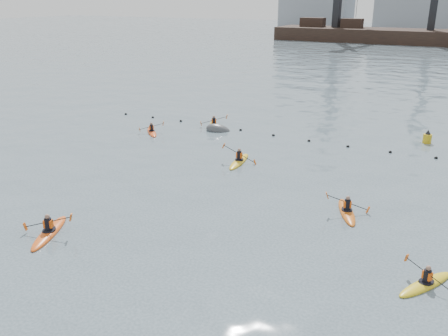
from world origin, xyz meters
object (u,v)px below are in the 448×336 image
(nav_buoy, at_px, (427,138))
(kayaker_4, at_px, (347,211))
(kayaker_2, at_px, (152,132))
(kayaker_0, at_px, (49,232))
(kayaker_5, at_px, (214,126))
(kayaker_3, at_px, (239,161))
(kayaker_1, at_px, (426,283))
(mooring_buoy, at_px, (218,131))

(nav_buoy, bearing_deg, kayaker_4, -98.08)
(kayaker_2, xyz_separation_m, kayaker_4, (17.92, -7.56, 0.01))
(kayaker_2, bearing_deg, kayaker_0, -113.92)
(kayaker_5, height_order, nav_buoy, kayaker_5)
(kayaker_3, relative_size, kayaker_5, 1.08)
(kayaker_1, bearing_deg, kayaker_5, 167.51)
(kayaker_2, bearing_deg, kayaker_4, -67.59)
(kayaker_1, xyz_separation_m, nav_buoy, (-2.22, 20.15, 0.26))
(kayaker_0, xyz_separation_m, kayaker_1, (16.04, 3.85, -0.01))
(kayaker_3, distance_m, nav_buoy, 15.03)
(kayaker_4, xyz_separation_m, mooring_buoy, (-13.45, 10.69, -0.10))
(mooring_buoy, bearing_deg, kayaker_5, 136.14)
(mooring_buoy, bearing_deg, kayaker_1, -41.41)
(kayaker_5, bearing_deg, kayaker_4, -72.11)
(kayaker_2, relative_size, kayaker_5, 0.79)
(kayaker_2, distance_m, mooring_buoy, 5.46)
(kayaker_0, xyz_separation_m, nav_buoy, (13.83, 24.00, 0.24))
(kayaker_3, distance_m, mooring_buoy, 8.07)
(mooring_buoy, bearing_deg, kayaker_3, -51.13)
(kayaker_3, xyz_separation_m, kayaker_4, (8.39, -4.40, -0.00))
(kayaker_3, bearing_deg, kayaker_4, -35.97)
(kayaker_2, bearing_deg, mooring_buoy, -9.79)
(kayaker_5, distance_m, mooring_buoy, 1.28)
(kayaker_0, bearing_deg, kayaker_5, 73.76)
(kayaker_3, relative_size, mooring_buoy, 1.68)
(kayaker_4, bearing_deg, kayaker_2, -47.06)
(kayaker_4, xyz_separation_m, kayaker_5, (-14.37, 11.57, 0.00))
(kayaker_3, bearing_deg, kayaker_5, 121.59)
(kayaker_0, relative_size, kayaker_5, 1.09)
(kayaker_1, height_order, kayaker_2, kayaker_1)
(mooring_buoy, bearing_deg, kayaker_0, -84.83)
(kayaker_4, distance_m, nav_buoy, 15.28)
(kayaker_5, distance_m, nav_buoy, 16.90)
(kayaker_2, bearing_deg, kayaker_3, -63.03)
(kayaker_1, distance_m, kayaker_2, 25.60)
(nav_buoy, bearing_deg, kayaker_0, -119.94)
(kayaker_2, height_order, mooring_buoy, kayaker_2)
(kayaker_2, distance_m, kayaker_5, 5.36)
(kayaker_3, bearing_deg, kayaker_2, 153.42)
(kayaker_3, xyz_separation_m, nav_buoy, (10.53, 10.72, 0.25))
(kayaker_2, bearing_deg, nav_buoy, -24.07)
(kayaker_2, relative_size, kayaker_3, 0.73)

